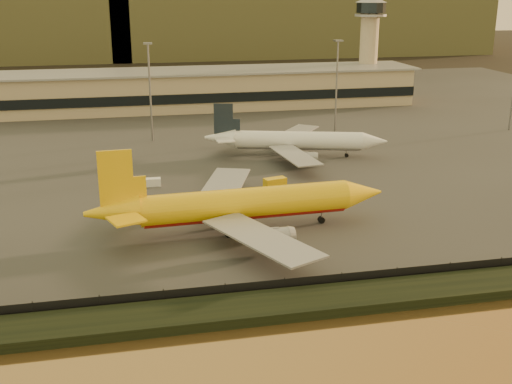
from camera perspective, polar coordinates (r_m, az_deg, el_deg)
ground at (r=98.00m, az=-0.52°, el=-5.88°), size 900.00×900.00×0.00m
embankment at (r=82.77m, az=1.88°, el=-10.10°), size 320.00×7.00×1.40m
tarmac at (r=187.90m, az=-6.39°, el=5.71°), size 320.00×220.00×0.20m
perimeter_fence at (r=85.95m, az=1.24°, el=-8.52°), size 300.00×0.05×2.20m
terminal_building at (r=215.99m, az=-11.18°, el=8.74°), size 202.00×25.00×12.60m
control_tower at (r=236.50m, az=10.04°, el=13.35°), size 11.20×11.20×35.50m
apron_light_masts at (r=167.82m, az=-0.67°, el=9.77°), size 152.20×12.20×25.40m
dhl_cargo_jet at (r=106.53m, az=-1.35°, el=-1.16°), size 50.77×49.76×15.18m
white_narrowbody_jet at (r=154.11m, az=3.51°, el=4.55°), size 43.09×41.12×12.58m
gse_vehicle_yellow at (r=130.35m, az=1.69°, el=0.82°), size 4.88×3.08×2.03m
gse_vehicle_white at (r=133.13m, az=-9.24°, el=0.87°), size 3.64×1.70×1.62m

